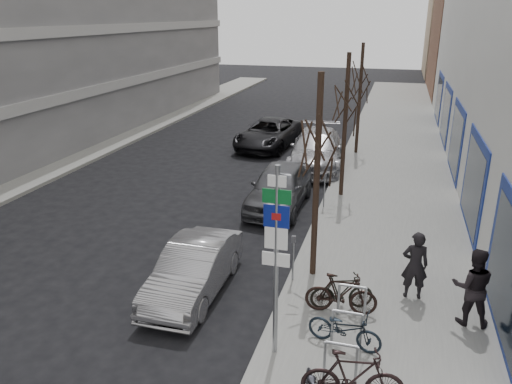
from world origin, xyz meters
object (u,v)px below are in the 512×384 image
Objects in this scene: tree_mid at (347,92)px; parked_car_back at (316,149)px; bike_near_right at (353,377)px; parked_car_front at (194,269)px; meter_front at (293,254)px; lane_car at (269,134)px; meter_mid at (324,187)px; meter_back at (342,149)px; highway_sign_pole at (276,252)px; bike_mid_curb at (345,326)px; bike_mid_inner at (342,291)px; pedestrian_far at (473,286)px; parked_car_mid at (280,186)px; pedestrian_near at (415,265)px; tree_near at (319,130)px; bike_rack at (347,325)px; bike_far_inner at (341,294)px; tree_far at (361,73)px.

parked_car_back is (-1.63, 3.95, -3.27)m from tree_mid.
parked_car_front reaches higher than bike_near_right.
lane_car reaches higher than meter_front.
meter_mid is 1.00× the size of meter_back.
highway_sign_pole is 2.35m from bike_mid_curb.
parked_car_back is at bearing 2.32° from bike_near_right.
tree_mid reaches higher than meter_mid.
bike_mid_inner is at bearing -83.32° from tree_mid.
parked_car_back reaches higher than parked_car_front.
bike_mid_curb is 3.11m from pedestrian_far.
meter_front is 0.27× the size of parked_car_mid.
highway_sign_pole reaches higher than pedestrian_near.
highway_sign_pole is 14.10m from meter_back.
tree_near reaches higher than pedestrian_near.
parked_car_mid is at bearing -100.14° from parked_car_back.
bike_rack is 0.05m from bike_mid_curb.
tree_near reaches higher than highway_sign_pole.
pedestrian_far is at bearing 29.04° from highway_sign_pole.
bike_near_right is 5.22m from parked_car_front.
bike_rack is 0.42× the size of lane_car.
bike_far_inner is at bearing -78.28° from meter_mid.
meter_back is (0.00, 11.00, 0.00)m from meter_front.
parked_car_back is (-2.79, 13.38, 0.20)m from bike_mid_curb.
meter_mid and meter_back have the same top height.
tree_near is 5.87m from bike_near_right.
tree_far is at bearing 89.31° from highway_sign_pole.
bike_far_inner is at bearing -65.13° from parked_car_mid.
meter_back is (0.00, 5.50, 0.00)m from meter_mid.
bike_far_inner is (-0.26, 1.19, 0.00)m from bike_rack.
pedestrian_far reaches higher than meter_front.
bike_mid_inner is at bearing 100.66° from bike_rack.
tree_far is at bearing 90.00° from tree_near.
bike_mid_curb is 0.35× the size of parked_car_mid.
tree_mid reaches higher than meter_front.
meter_mid is at bearing 69.63° from parked_car_front.
parked_car_mid is at bearing 106.79° from meter_front.
meter_front reaches higher than bike_near_right.
parked_car_back is at bearing -122.55° from tree_far.
meter_mid is at bearing -56.76° from pedestrian_far.
bike_near_right is at bearing -82.39° from tree_mid.
highway_sign_pole is at bearing -88.98° from meter_back.
tree_far is 4.33× the size of meter_mid.
parked_car_mid is (0.70, 6.52, 0.12)m from parked_car_front.
parked_car_front is 0.71× the size of parked_car_back.
parked_car_mid is at bearing 112.76° from bike_rack.
lane_car is (-4.45, 16.84, -1.71)m from highway_sign_pole.
tree_mid reaches higher than parked_car_front.
parked_car_front is at bearing -150.75° from tree_near.
bike_far_inner is at bearing 7.64° from pedestrian_far.
bike_far_inner is 7.33m from parked_car_mid.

